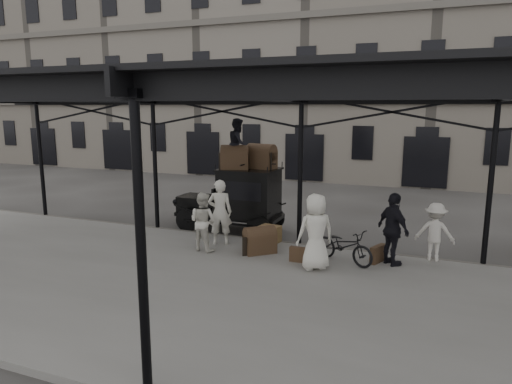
# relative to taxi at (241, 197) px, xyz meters

# --- Properties ---
(ground) EXTENTS (120.00, 120.00, 0.00)m
(ground) POSITION_rel_taxi_xyz_m (2.36, -3.04, -1.20)
(ground) COLOR #383533
(ground) RESTS_ON ground
(platform) EXTENTS (28.00, 8.00, 0.15)m
(platform) POSITION_rel_taxi_xyz_m (2.36, -5.04, -1.13)
(platform) COLOR slate
(platform) RESTS_ON ground
(canopy) EXTENTS (22.50, 9.00, 4.74)m
(canopy) POSITION_rel_taxi_xyz_m (2.36, -4.76, 3.39)
(canopy) COLOR black
(canopy) RESTS_ON ground
(building_frontage) EXTENTS (64.00, 8.00, 14.00)m
(building_frontage) POSITION_rel_taxi_xyz_m (2.36, 14.96, 5.80)
(building_frontage) COLOR slate
(building_frontage) RESTS_ON ground
(taxi) EXTENTS (3.65, 1.55, 2.18)m
(taxi) POSITION_rel_taxi_xyz_m (0.00, 0.00, 0.00)
(taxi) COLOR black
(taxi) RESTS_ON ground
(porter_left) EXTENTS (0.83, 0.70, 1.95)m
(porter_left) POSITION_rel_taxi_xyz_m (0.19, -1.98, -0.08)
(porter_left) COLOR silver
(porter_left) RESTS_ON platform
(porter_midleft) EXTENTS (0.92, 0.77, 1.68)m
(porter_midleft) POSITION_rel_taxi_xyz_m (-0.01, -2.69, -0.21)
(porter_midleft) COLOR beige
(porter_midleft) RESTS_ON platform
(porter_centre) EXTENTS (1.12, 1.06, 1.93)m
(porter_centre) POSITION_rel_taxi_xyz_m (3.35, -3.02, -0.09)
(porter_centre) COLOR silver
(porter_centre) RESTS_ON platform
(porter_official) EXTENTS (1.10, 1.12, 1.90)m
(porter_official) POSITION_rel_taxi_xyz_m (5.13, -2.01, -0.10)
(porter_official) COLOR black
(porter_official) RESTS_ON platform
(porter_right) EXTENTS (1.05, 0.66, 1.56)m
(porter_right) POSITION_rel_taxi_xyz_m (6.14, -1.24, -0.27)
(porter_right) COLOR silver
(porter_right) RESTS_ON platform
(bicycle) EXTENTS (1.84, 1.26, 0.92)m
(bicycle) POSITION_rel_taxi_xyz_m (3.94, -2.29, -0.60)
(bicycle) COLOR black
(bicycle) RESTS_ON platform
(porter_roof) EXTENTS (0.82, 0.94, 1.64)m
(porter_roof) POSITION_rel_taxi_xyz_m (-0.03, -0.10, 1.80)
(porter_roof) COLOR black
(porter_roof) RESTS_ON taxi
(steamer_trunk_roof_near) EXTENTS (1.02, 0.79, 0.66)m
(steamer_trunk_roof_near) POSITION_rel_taxi_xyz_m (-0.08, -0.25, 1.31)
(steamer_trunk_roof_near) COLOR #472D21
(steamer_trunk_roof_near) RESTS_ON taxi
(steamer_trunk_roof_far) EXTENTS (1.03, 0.76, 0.68)m
(steamer_trunk_roof_far) POSITION_rel_taxi_xyz_m (0.67, 0.20, 1.32)
(steamer_trunk_roof_far) COLOR #472D21
(steamer_trunk_roof_far) RESTS_ON taxi
(steamer_trunk_platform) EXTENTS (0.99, 0.97, 0.63)m
(steamer_trunk_platform) POSITION_rel_taxi_xyz_m (1.59, -2.33, -0.74)
(steamer_trunk_platform) COLOR #472D21
(steamer_trunk_platform) RESTS_ON platform
(wicker_hamper) EXTENTS (0.67, 0.54, 0.50)m
(wicker_hamper) POSITION_rel_taxi_xyz_m (1.50, -1.24, -0.80)
(wicker_hamper) COLOR olive
(wicker_hamper) RESTS_ON platform
(suitcase_upright) EXTENTS (0.37, 0.61, 0.45)m
(suitcase_upright) POSITION_rel_taxi_xyz_m (4.77, -1.94, -0.83)
(suitcase_upright) COLOR #472D21
(suitcase_upright) RESTS_ON platform
(suitcase_flat) EXTENTS (0.60, 0.17, 0.40)m
(suitcase_flat) POSITION_rel_taxi_xyz_m (2.88, -2.68, -0.85)
(suitcase_flat) COLOR #472D21
(suitcase_flat) RESTS_ON platform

